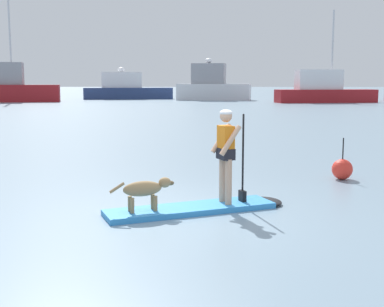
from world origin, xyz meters
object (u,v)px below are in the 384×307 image
Objects in this scene: dog at (145,189)px; moored_boat_starboard at (323,90)px; moored_boat_far_port at (126,89)px; paddleboard at (202,208)px; moored_boat_port at (212,86)px; marker_buoy at (342,169)px; person_paddler at (226,150)px; moored_boat_far_starboard at (5,87)px.

moored_boat_starboard reaches higher than dog.
moored_boat_far_port is 1.05× the size of moored_boat_starboard.
paddleboard is 0.29× the size of moored_boat_far_port.
marker_buoy is at bearing -87.42° from moored_boat_port.
moored_boat_starboard is (13.87, 47.14, 0.85)m from dog.
dog is 5.44m from marker_buoy.
person_paddler is at bearing 23.28° from paddleboard.
dog is 0.09× the size of moored_boat_far_starboard.
moored_boat_far_port reaches higher than paddleboard.
marker_buoy is at bearing -102.41° from moored_boat_starboard.
moored_boat_far_starboard is at bearing 115.05° from paddleboard.
moored_boat_far_port is at bearing 99.07° from dog.
moored_boat_port is 50.62m from marker_buoy.
person_paddler is 1.64m from dog.
marker_buoy reaches higher than dog.
paddleboard is 53.56m from moored_boat_port.
moored_boat_starboard is 44.80m from marker_buoy.
person_paddler is 0.18× the size of moored_boat_port.
person_paddler is 52.27m from moored_boat_far_starboard.
paddleboard is 0.29× the size of moored_boat_far_starboard.
marker_buoy is (4.25, 3.40, -0.23)m from dog.
dog is at bearing -66.11° from moored_boat_far_starboard.
paddleboard is 52.27m from moored_boat_far_starboard.
moored_boat_far_starboard is at bearing 119.80° from marker_buoy.
paddleboard is at bearing -79.92° from moored_boat_far_port.
moored_boat_far_starboard is 23.94m from moored_boat_port.
person_paddler is 53.35m from moored_boat_port.
moored_boat_far_starboard is 11.88× the size of marker_buoy.
marker_buoy is (13.44, -54.22, -1.04)m from moored_boat_far_port.
paddleboard is at bearing -91.07° from moored_boat_port.
moored_boat_starboard is (11.90, -6.80, -0.33)m from moored_boat_port.
person_paddler is at bearing -135.53° from marker_buoy.
moored_boat_far_starboard reaches higher than marker_buoy.
moored_boat_port is 9.38× the size of marker_buoy.
person_paddler is at bearing -105.00° from moored_boat_starboard.
moored_boat_port is at bearing 150.24° from moored_boat_starboard.
moored_boat_far_starboard is 1.05× the size of moored_boat_starboard.
moored_boat_starboard reaches higher than paddleboard.
marker_buoy is (3.28, 2.98, 0.19)m from paddleboard.
moored_boat_starboard is at bearing 73.60° from dog.
moored_boat_far_port is (11.96, 9.87, -0.35)m from moored_boat_far_starboard.
dog is at bearing -156.72° from paddleboard.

